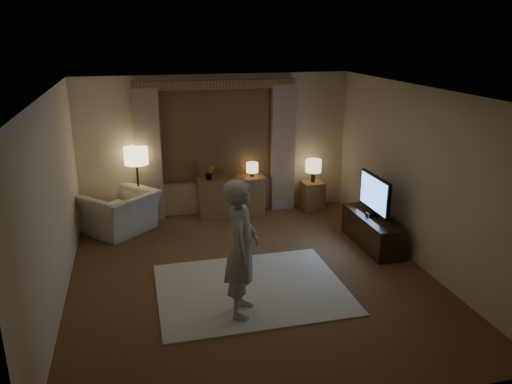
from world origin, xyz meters
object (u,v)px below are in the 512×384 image
object	(u,v)px
person	(242,249)
side_table	(312,196)
tv_stand	(372,231)
armchair	(121,212)
sideboard	(232,198)

from	to	relation	value
person	side_table	bearing A→B (deg)	-13.35
tv_stand	person	world-z (taller)	person
tv_stand	person	bearing A→B (deg)	-148.81
side_table	tv_stand	xyz separation A→B (m)	(0.35, -1.84, -0.03)
armchair	side_table	world-z (taller)	armchair
side_table	person	size ratio (longest dim) A/B	0.33
tv_stand	side_table	bearing A→B (deg)	100.82
sideboard	person	xyz separation A→B (m)	(-0.55, -3.39, 0.52)
person	tv_stand	bearing A→B (deg)	-39.63
sideboard	tv_stand	size ratio (longest dim) A/B	0.86
side_table	tv_stand	distance (m)	1.87
sideboard	side_table	xyz separation A→B (m)	(1.59, -0.05, -0.07)
tv_stand	person	xyz separation A→B (m)	(-2.48, -1.50, 0.62)
armchair	tv_stand	distance (m)	4.24
sideboard	tv_stand	distance (m)	2.71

